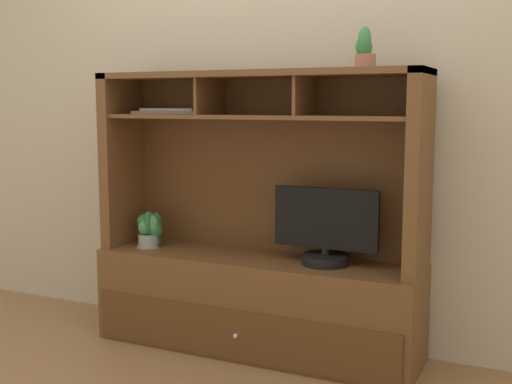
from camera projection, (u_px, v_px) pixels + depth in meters
floor_plane at (256, 350)px, 3.26m from camera, size 6.00×6.00×0.02m
back_wall at (276, 68)px, 3.28m from camera, size 6.00×0.02×2.80m
media_console at (257, 268)px, 3.21m from camera, size 1.63×0.45×1.37m
tv_monitor at (326, 232)px, 3.02m from camera, size 0.50×0.22×0.36m
potted_orchid at (149, 232)px, 3.40m from camera, size 0.12×0.12×0.18m
potted_fern at (151, 229)px, 3.41m from camera, size 0.14×0.12×0.19m
magazine_stack_left at (174, 111)px, 3.33m from camera, size 0.37×0.25×0.03m
potted_succulent at (365, 50)px, 2.84m from camera, size 0.11×0.11×0.18m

